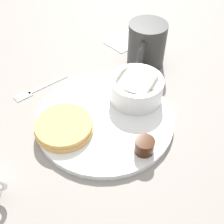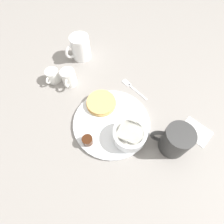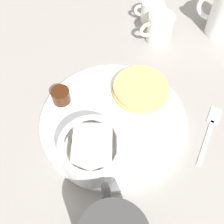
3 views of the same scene
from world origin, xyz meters
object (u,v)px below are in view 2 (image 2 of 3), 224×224
(coffee_mug, at_px, (175,140))
(fork, at_px, (132,87))
(creamer_pitcher_far, at_px, (53,76))
(plate, at_px, (112,122))
(bowl, at_px, (130,134))
(creamer_pitcher_near, at_px, (69,78))
(second_mug, at_px, (80,48))

(coffee_mug, relative_size, fork, 0.88)
(coffee_mug, relative_size, creamer_pitcher_far, 1.61)
(plate, xyz_separation_m, bowl, (-0.08, -0.00, 0.03))
(creamer_pitcher_far, bearing_deg, coffee_mug, -166.96)
(bowl, bearing_deg, fork, -49.67)
(coffee_mug, distance_m, creamer_pitcher_far, 0.51)
(plate, height_order, creamer_pitcher_near, creamer_pitcher_near)
(bowl, xyz_separation_m, creamer_pitcher_far, (0.39, 0.03, -0.01))
(bowl, distance_m, second_mug, 0.43)
(plate, relative_size, creamer_pitcher_near, 3.91)
(plate, xyz_separation_m, second_mug, (0.33, -0.13, 0.04))
(bowl, xyz_separation_m, second_mug, (0.41, -0.13, 0.01))
(coffee_mug, distance_m, second_mug, 0.53)
(plate, distance_m, fork, 0.18)
(second_mug, bearing_deg, bowl, 162.52)
(second_mug, bearing_deg, creamer_pitcher_far, 99.36)
(bowl, bearing_deg, coffee_mug, -144.11)
(bowl, height_order, creamer_pitcher_far, bowl)
(coffee_mug, bearing_deg, creamer_pitcher_far, 13.04)
(creamer_pitcher_near, xyz_separation_m, second_mug, (0.08, -0.13, 0.02))
(second_mug, bearing_deg, fork, -172.42)
(creamer_pitcher_far, distance_m, second_mug, 0.17)
(fork, bearing_deg, bowl, 130.33)
(bowl, relative_size, creamer_pitcher_far, 1.50)
(fork, relative_size, second_mug, 1.15)
(plate, distance_m, creamer_pitcher_far, 0.31)
(coffee_mug, bearing_deg, second_mug, -5.38)
(bowl, height_order, fork, bowl)
(plate, relative_size, bowl, 2.50)
(coffee_mug, relative_size, creamer_pitcher_near, 1.68)
(plate, height_order, bowl, bowl)
(coffee_mug, bearing_deg, creamer_pitcher_near, 10.06)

